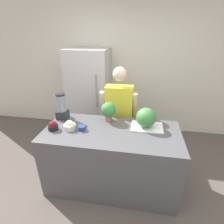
% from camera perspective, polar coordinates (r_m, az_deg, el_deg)
% --- Properties ---
extents(ground_plane, '(14.00, 14.00, 0.00)m').
position_cam_1_polar(ground_plane, '(2.59, -1.88, -28.27)').
color(ground_plane, '#564C47').
extents(wall_back, '(8.00, 0.06, 2.60)m').
position_cam_1_polar(wall_back, '(3.73, 4.49, 13.27)').
color(wall_back, silver).
rests_on(wall_back, ground_plane).
extents(counter_island, '(1.76, 0.81, 0.90)m').
position_cam_1_polar(counter_island, '(2.53, -0.16, -14.85)').
color(counter_island, '#4C4C51').
rests_on(counter_island, ground_plane).
extents(refrigerator, '(0.79, 0.67, 1.76)m').
position_cam_1_polar(refrigerator, '(3.62, -7.34, 5.88)').
color(refrigerator, '#B7B7BC').
rests_on(refrigerator, ground_plane).
extents(person, '(0.56, 0.26, 1.60)m').
position_cam_1_polar(person, '(2.82, 2.27, -1.32)').
color(person, '#333338').
rests_on(person, ground_plane).
extents(cutting_board, '(0.41, 0.30, 0.01)m').
position_cam_1_polar(cutting_board, '(2.38, 11.34, -4.74)').
color(cutting_board, white).
rests_on(cutting_board, counter_island).
extents(watermelon, '(0.26, 0.26, 0.26)m').
position_cam_1_polar(watermelon, '(2.31, 11.01, -1.83)').
color(watermelon, '#3D7F3D').
rests_on(watermelon, cutting_board).
extents(bowl_cherries, '(0.13, 0.13, 0.12)m').
position_cam_1_polar(bowl_cherries, '(2.39, -18.71, -4.38)').
color(bowl_cherries, black).
rests_on(bowl_cherries, counter_island).
extents(bowl_cream, '(0.15, 0.15, 0.12)m').
position_cam_1_polar(bowl_cream, '(2.34, -13.66, -4.36)').
color(bowl_cream, beige).
rests_on(bowl_cream, counter_island).
extents(bowl_small_blue, '(0.09, 0.09, 0.06)m').
position_cam_1_polar(bowl_small_blue, '(2.30, -9.85, -5.14)').
color(bowl_small_blue, navy).
rests_on(bowl_small_blue, counter_island).
extents(blender, '(0.15, 0.15, 0.38)m').
position_cam_1_polar(blender, '(2.60, -16.10, 1.59)').
color(blender, '#28282D').
rests_on(blender, counter_island).
extents(potted_plant, '(0.20, 0.20, 0.27)m').
position_cam_1_polar(potted_plant, '(2.44, -1.20, 0.52)').
color(potted_plant, '#996647').
rests_on(potted_plant, counter_island).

